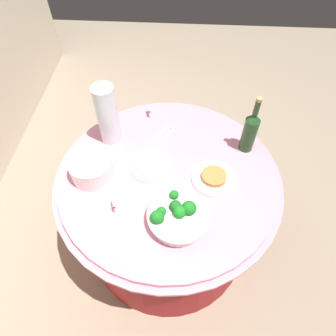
{
  "coord_description": "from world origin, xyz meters",
  "views": [
    {
      "loc": [
        -0.93,
        -0.06,
        1.98
      ],
      "look_at": [
        0.0,
        0.0,
        0.79
      ],
      "focal_mm": 32.87,
      "sensor_mm": 36.0,
      "label": 1
    }
  ],
  "objects_px": {
    "decorative_fruit_vase": "(108,118)",
    "label_placard_front": "(149,111)",
    "food_plate_peanuts": "(214,178)",
    "broccoli_bowl": "(178,216)",
    "label_placard_mid": "(114,205)",
    "serving_tongs": "(163,135)",
    "wine_bottle": "(250,131)",
    "food_plate_rice": "(151,165)",
    "plate_stack": "(91,168)"
  },
  "relations": [
    {
      "from": "label_placard_mid",
      "to": "food_plate_peanuts",
      "type": "bearing_deg",
      "value": -66.99
    },
    {
      "from": "serving_tongs",
      "to": "food_plate_rice",
      "type": "bearing_deg",
      "value": 167.95
    },
    {
      "from": "decorative_fruit_vase",
      "to": "label_placard_front",
      "type": "xyz_separation_m",
      "value": [
        0.2,
        -0.19,
        -0.12
      ]
    },
    {
      "from": "wine_bottle",
      "to": "food_plate_rice",
      "type": "height_order",
      "value": "wine_bottle"
    },
    {
      "from": "food_plate_rice",
      "to": "plate_stack",
      "type": "bearing_deg",
      "value": 104.33
    },
    {
      "from": "plate_stack",
      "to": "wine_bottle",
      "type": "relative_size",
      "value": 0.62
    },
    {
      "from": "serving_tongs",
      "to": "label_placard_mid",
      "type": "height_order",
      "value": "label_placard_mid"
    },
    {
      "from": "serving_tongs",
      "to": "food_plate_peanuts",
      "type": "distance_m",
      "value": 0.39
    },
    {
      "from": "decorative_fruit_vase",
      "to": "food_plate_peanuts",
      "type": "height_order",
      "value": "decorative_fruit_vase"
    },
    {
      "from": "plate_stack",
      "to": "serving_tongs",
      "type": "height_order",
      "value": "plate_stack"
    },
    {
      "from": "broccoli_bowl",
      "to": "food_plate_rice",
      "type": "relative_size",
      "value": 1.27
    },
    {
      "from": "decorative_fruit_vase",
      "to": "serving_tongs",
      "type": "relative_size",
      "value": 2.12
    },
    {
      "from": "serving_tongs",
      "to": "label_placard_front",
      "type": "bearing_deg",
      "value": 30.16
    },
    {
      "from": "wine_bottle",
      "to": "food_plate_peanuts",
      "type": "xyz_separation_m",
      "value": [
        -0.22,
        0.18,
        -0.12
      ]
    },
    {
      "from": "broccoli_bowl",
      "to": "plate_stack",
      "type": "relative_size",
      "value": 1.33
    },
    {
      "from": "wine_bottle",
      "to": "decorative_fruit_vase",
      "type": "relative_size",
      "value": 0.99
    },
    {
      "from": "decorative_fruit_vase",
      "to": "food_plate_peanuts",
      "type": "relative_size",
      "value": 1.55
    },
    {
      "from": "food_plate_peanuts",
      "to": "label_placard_mid",
      "type": "bearing_deg",
      "value": 113.01
    },
    {
      "from": "food_plate_peanuts",
      "to": "food_plate_rice",
      "type": "height_order",
      "value": "food_plate_peanuts"
    },
    {
      "from": "broccoli_bowl",
      "to": "decorative_fruit_vase",
      "type": "xyz_separation_m",
      "value": [
        0.49,
        0.38,
        0.11
      ]
    },
    {
      "from": "broccoli_bowl",
      "to": "wine_bottle",
      "type": "distance_m",
      "value": 0.58
    },
    {
      "from": "label_placard_front",
      "to": "broccoli_bowl",
      "type": "bearing_deg",
      "value": -164.08
    },
    {
      "from": "serving_tongs",
      "to": "label_placard_mid",
      "type": "relative_size",
      "value": 2.91
    },
    {
      "from": "food_plate_rice",
      "to": "label_placard_mid",
      "type": "height_order",
      "value": "label_placard_mid"
    },
    {
      "from": "plate_stack",
      "to": "decorative_fruit_vase",
      "type": "bearing_deg",
      "value": -10.96
    },
    {
      "from": "broccoli_bowl",
      "to": "decorative_fruit_vase",
      "type": "relative_size",
      "value": 0.82
    },
    {
      "from": "decorative_fruit_vase",
      "to": "plate_stack",
      "type": "bearing_deg",
      "value": 169.04
    },
    {
      "from": "label_placard_front",
      "to": "label_placard_mid",
      "type": "xyz_separation_m",
      "value": [
        -0.64,
        0.1,
        0.0
      ]
    },
    {
      "from": "wine_bottle",
      "to": "serving_tongs",
      "type": "xyz_separation_m",
      "value": [
        0.06,
        0.45,
        -0.12
      ]
    },
    {
      "from": "food_plate_rice",
      "to": "label_placard_front",
      "type": "bearing_deg",
      "value": 6.95
    },
    {
      "from": "food_plate_rice",
      "to": "label_placard_front",
      "type": "relative_size",
      "value": 4.0
    },
    {
      "from": "label_placard_front",
      "to": "serving_tongs",
      "type": "bearing_deg",
      "value": -149.84
    },
    {
      "from": "broccoli_bowl",
      "to": "label_placard_mid",
      "type": "relative_size",
      "value": 5.09
    },
    {
      "from": "wine_bottle",
      "to": "label_placard_front",
      "type": "distance_m",
      "value": 0.6
    },
    {
      "from": "plate_stack",
      "to": "serving_tongs",
      "type": "xyz_separation_m",
      "value": [
        0.3,
        -0.33,
        -0.05
      ]
    },
    {
      "from": "plate_stack",
      "to": "label_placard_mid",
      "type": "height_order",
      "value": "plate_stack"
    },
    {
      "from": "broccoli_bowl",
      "to": "wine_bottle",
      "type": "relative_size",
      "value": 0.83
    },
    {
      "from": "decorative_fruit_vase",
      "to": "label_placard_front",
      "type": "relative_size",
      "value": 6.18
    },
    {
      "from": "food_plate_peanuts",
      "to": "label_placard_front",
      "type": "distance_m",
      "value": 0.58
    },
    {
      "from": "broccoli_bowl",
      "to": "serving_tongs",
      "type": "bearing_deg",
      "value": 10.97
    },
    {
      "from": "label_placard_mid",
      "to": "serving_tongs",
      "type": "bearing_deg",
      "value": -21.55
    },
    {
      "from": "broccoli_bowl",
      "to": "food_plate_rice",
      "type": "bearing_deg",
      "value": 26.23
    },
    {
      "from": "broccoli_bowl",
      "to": "food_plate_peanuts",
      "type": "xyz_separation_m",
      "value": [
        0.24,
        -0.17,
        -0.03
      ]
    },
    {
      "from": "wine_bottle",
      "to": "decorative_fruit_vase",
      "type": "xyz_separation_m",
      "value": [
        0.02,
        0.73,
        0.02
      ]
    },
    {
      "from": "food_plate_peanuts",
      "to": "label_placard_front",
      "type": "relative_size",
      "value": 4.0
    },
    {
      "from": "wine_bottle",
      "to": "food_plate_rice",
      "type": "relative_size",
      "value": 1.53
    },
    {
      "from": "broccoli_bowl",
      "to": "label_placard_front",
      "type": "xyz_separation_m",
      "value": [
        0.69,
        0.2,
        -0.01
      ]
    },
    {
      "from": "decorative_fruit_vase",
      "to": "label_placard_front",
      "type": "height_order",
      "value": "decorative_fruit_vase"
    },
    {
      "from": "food_plate_peanuts",
      "to": "label_placard_mid",
      "type": "height_order",
      "value": "label_placard_mid"
    },
    {
      "from": "broccoli_bowl",
      "to": "decorative_fruit_vase",
      "type": "bearing_deg",
      "value": 38.21
    }
  ]
}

